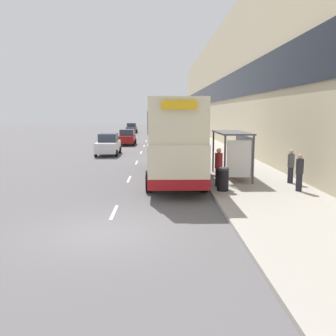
{
  "coord_description": "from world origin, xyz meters",
  "views": [
    {
      "loc": [
        1.68,
        -11.08,
        3.65
      ],
      "look_at": [
        2.38,
        18.91,
        -0.81
      ],
      "focal_mm": 40.0,
      "sensor_mm": 36.0,
      "label": 1
    }
  ],
  "objects_px": {
    "car_1": "(108,145)",
    "pedestrian_2": "(206,157)",
    "litter_bin": "(223,179)",
    "bus_shelter": "(236,146)",
    "car_0": "(132,128)",
    "pedestrian_at_shelter": "(299,172)",
    "pedestrian_3": "(219,167)",
    "car_2": "(127,137)",
    "pedestrian_1": "(291,166)",
    "double_decker_bus_near": "(174,138)"
  },
  "relations": [
    {
      "from": "car_1",
      "to": "pedestrian_2",
      "type": "distance_m",
      "value": 13.11
    },
    {
      "from": "bus_shelter",
      "to": "pedestrian_at_shelter",
      "type": "height_order",
      "value": "bus_shelter"
    },
    {
      "from": "bus_shelter",
      "to": "car_0",
      "type": "xyz_separation_m",
      "value": [
        -9.11,
        48.28,
        -1.01
      ]
    },
    {
      "from": "pedestrian_2",
      "to": "pedestrian_3",
      "type": "xyz_separation_m",
      "value": [
        0.09,
        -3.93,
        0.02
      ]
    },
    {
      "from": "car_1",
      "to": "pedestrian_3",
      "type": "relative_size",
      "value": 2.44
    },
    {
      "from": "car_1",
      "to": "litter_bin",
      "type": "bearing_deg",
      "value": 114.67
    },
    {
      "from": "bus_shelter",
      "to": "double_decker_bus_near",
      "type": "xyz_separation_m",
      "value": [
        -3.3,
        0.72,
        0.41
      ]
    },
    {
      "from": "pedestrian_1",
      "to": "pedestrian_2",
      "type": "height_order",
      "value": "pedestrian_2"
    },
    {
      "from": "car_0",
      "to": "car_1",
      "type": "relative_size",
      "value": 0.86
    },
    {
      "from": "pedestrian_at_shelter",
      "to": "pedestrian_2",
      "type": "bearing_deg",
      "value": 125.18
    },
    {
      "from": "bus_shelter",
      "to": "car_2",
      "type": "relative_size",
      "value": 1.02
    },
    {
      "from": "double_decker_bus_near",
      "to": "car_2",
      "type": "xyz_separation_m",
      "value": [
        -4.46,
        21.99,
        -1.42
      ]
    },
    {
      "from": "bus_shelter",
      "to": "litter_bin",
      "type": "relative_size",
      "value": 4.0
    },
    {
      "from": "car_0",
      "to": "pedestrian_3",
      "type": "bearing_deg",
      "value": 98.81
    },
    {
      "from": "pedestrian_1",
      "to": "pedestrian_at_shelter",
      "type": "bearing_deg",
      "value": -98.48
    },
    {
      "from": "pedestrian_at_shelter",
      "to": "car_2",
      "type": "bearing_deg",
      "value": 110.88
    },
    {
      "from": "car_0",
      "to": "pedestrian_at_shelter",
      "type": "height_order",
      "value": "pedestrian_at_shelter"
    },
    {
      "from": "pedestrian_1",
      "to": "litter_bin",
      "type": "distance_m",
      "value": 4.13
    },
    {
      "from": "pedestrian_1",
      "to": "car_0",
      "type": "bearing_deg",
      "value": 103.13
    },
    {
      "from": "pedestrian_1",
      "to": "pedestrian_2",
      "type": "bearing_deg",
      "value": 141.04
    },
    {
      "from": "car_0",
      "to": "pedestrian_at_shelter",
      "type": "distance_m",
      "value": 52.88
    },
    {
      "from": "pedestrian_3",
      "to": "car_1",
      "type": "bearing_deg",
      "value": 115.9
    },
    {
      "from": "double_decker_bus_near",
      "to": "car_1",
      "type": "distance_m",
      "value": 13.11
    },
    {
      "from": "double_decker_bus_near",
      "to": "litter_bin",
      "type": "distance_m",
      "value": 4.73
    },
    {
      "from": "pedestrian_3",
      "to": "pedestrian_2",
      "type": "bearing_deg",
      "value": 91.31
    },
    {
      "from": "car_0",
      "to": "double_decker_bus_near",
      "type": "bearing_deg",
      "value": 96.96
    },
    {
      "from": "pedestrian_at_shelter",
      "to": "litter_bin",
      "type": "distance_m",
      "value": 3.44
    },
    {
      "from": "car_1",
      "to": "pedestrian_3",
      "type": "bearing_deg",
      "value": 115.9
    },
    {
      "from": "bus_shelter",
      "to": "litter_bin",
      "type": "xyz_separation_m",
      "value": [
        -1.22,
        -3.22,
        -1.21
      ]
    },
    {
      "from": "pedestrian_at_shelter",
      "to": "pedestrian_1",
      "type": "distance_m",
      "value": 1.96
    },
    {
      "from": "car_2",
      "to": "pedestrian_at_shelter",
      "type": "bearing_deg",
      "value": 110.88
    },
    {
      "from": "car_0",
      "to": "pedestrian_1",
      "type": "height_order",
      "value": "pedestrian_1"
    },
    {
      "from": "car_0",
      "to": "litter_bin",
      "type": "bearing_deg",
      "value": 98.7
    },
    {
      "from": "car_1",
      "to": "pedestrian_1",
      "type": "relative_size",
      "value": 2.69
    },
    {
      "from": "car_1",
      "to": "pedestrian_at_shelter",
      "type": "bearing_deg",
      "value": 123.75
    },
    {
      "from": "pedestrian_3",
      "to": "double_decker_bus_near",
      "type": "bearing_deg",
      "value": 124.24
    },
    {
      "from": "double_decker_bus_near",
      "to": "car_2",
      "type": "height_order",
      "value": "double_decker_bus_near"
    },
    {
      "from": "bus_shelter",
      "to": "pedestrian_2",
      "type": "relative_size",
      "value": 2.31
    },
    {
      "from": "car_0",
      "to": "pedestrian_1",
      "type": "bearing_deg",
      "value": 103.13
    },
    {
      "from": "double_decker_bus_near",
      "to": "car_0",
      "type": "bearing_deg",
      "value": 96.96
    },
    {
      "from": "pedestrian_at_shelter",
      "to": "pedestrian_3",
      "type": "xyz_separation_m",
      "value": [
        -3.47,
        1.12,
        0.09
      ]
    },
    {
      "from": "double_decker_bus_near",
      "to": "pedestrian_1",
      "type": "relative_size",
      "value": 6.69
    },
    {
      "from": "pedestrian_at_shelter",
      "to": "pedestrian_3",
      "type": "height_order",
      "value": "pedestrian_3"
    },
    {
      "from": "double_decker_bus_near",
      "to": "pedestrian_at_shelter",
      "type": "height_order",
      "value": "double_decker_bus_near"
    },
    {
      "from": "car_1",
      "to": "pedestrian_2",
      "type": "height_order",
      "value": "pedestrian_2"
    },
    {
      "from": "bus_shelter",
      "to": "double_decker_bus_near",
      "type": "relative_size",
      "value": 0.37
    },
    {
      "from": "bus_shelter",
      "to": "car_0",
      "type": "height_order",
      "value": "bus_shelter"
    },
    {
      "from": "car_2",
      "to": "pedestrian_3",
      "type": "bearing_deg",
      "value": 104.55
    },
    {
      "from": "bus_shelter",
      "to": "pedestrian_at_shelter",
      "type": "xyz_separation_m",
      "value": [
        2.2,
        -3.38,
        -0.88
      ]
    },
    {
      "from": "pedestrian_1",
      "to": "bus_shelter",
      "type": "bearing_deg",
      "value": 149.98
    }
  ]
}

